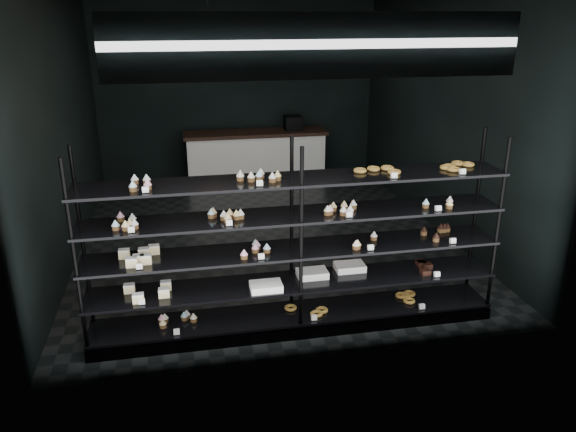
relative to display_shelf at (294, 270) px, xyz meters
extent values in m
cube|color=black|center=(0.10, 2.45, -0.62)|extent=(5.00, 6.00, 0.01)
cube|color=black|center=(0.10, 5.45, 0.97)|extent=(5.00, 0.01, 3.20)
cube|color=black|center=(0.10, -0.55, 0.97)|extent=(5.00, 0.01, 3.20)
cube|color=black|center=(-2.40, 2.45, 0.97)|extent=(0.01, 6.00, 3.20)
cube|color=black|center=(2.60, 2.45, 0.97)|extent=(0.01, 6.00, 3.20)
cube|color=black|center=(0.02, 0.00, -0.57)|extent=(4.00, 0.50, 0.12)
cylinder|color=black|center=(-1.95, -0.22, 0.36)|extent=(0.04, 0.04, 1.85)
cylinder|color=black|center=(-1.95, 0.22, 0.36)|extent=(0.04, 0.04, 1.85)
cylinder|color=black|center=(0.02, -0.22, 0.36)|extent=(0.04, 0.04, 1.85)
cylinder|color=black|center=(0.02, 0.22, 0.36)|extent=(0.04, 0.04, 1.85)
cylinder|color=black|center=(1.99, -0.22, 0.36)|extent=(0.04, 0.04, 1.85)
cylinder|color=black|center=(1.99, 0.22, 0.36)|extent=(0.04, 0.04, 1.85)
cube|color=black|center=(0.02, 0.00, -0.48)|extent=(4.00, 0.50, 0.03)
cube|color=black|center=(0.02, 0.00, -0.13)|extent=(4.00, 0.50, 0.02)
cube|color=black|center=(0.02, 0.00, 0.22)|extent=(4.00, 0.50, 0.02)
cube|color=black|center=(0.02, 0.00, 0.57)|extent=(4.00, 0.50, 0.02)
cube|color=black|center=(0.02, 0.00, 0.92)|extent=(4.00, 0.50, 0.02)
cube|color=white|center=(-1.28, -0.18, 0.96)|extent=(0.06, 0.04, 0.06)
cube|color=white|center=(-0.32, -0.18, 0.96)|extent=(0.06, 0.04, 0.06)
cube|color=white|center=(0.87, -0.18, 0.96)|extent=(0.05, 0.04, 0.06)
cube|color=white|center=(1.58, -0.18, 0.96)|extent=(0.06, 0.04, 0.06)
cube|color=white|center=(-1.51, -0.18, 0.61)|extent=(0.06, 0.04, 0.06)
cube|color=white|center=(-0.60, -0.18, 0.61)|extent=(0.05, 0.04, 0.06)
cube|color=white|center=(0.48, -0.18, 0.61)|extent=(0.06, 0.04, 0.06)
cube|color=white|center=(1.37, -0.18, 0.61)|extent=(0.06, 0.04, 0.06)
cube|color=white|center=(-1.44, -0.18, 0.26)|extent=(0.06, 0.04, 0.06)
cube|color=white|center=(-0.34, -0.18, 0.26)|extent=(0.06, 0.04, 0.06)
cube|color=white|center=(0.70, -0.18, 0.26)|extent=(0.05, 0.04, 0.06)
cube|color=white|center=(1.52, -0.18, 0.26)|extent=(0.06, 0.04, 0.06)
cube|color=white|center=(-1.42, -0.18, -0.09)|extent=(0.06, 0.04, 0.06)
cube|color=white|center=(1.46, -0.18, -0.09)|extent=(0.06, 0.04, 0.06)
cube|color=white|center=(-1.17, -0.18, -0.44)|extent=(0.06, 0.04, 0.06)
cube|color=white|center=(0.12, -0.18, -0.44)|extent=(0.05, 0.04, 0.06)
cube|color=white|center=(1.30, -0.18, -0.44)|extent=(0.06, 0.04, 0.06)
cube|color=#0B183B|center=(0.10, -0.47, 2.12)|extent=(3.20, 0.04, 0.45)
cube|color=white|center=(0.10, -0.49, 2.12)|extent=(3.30, 0.02, 0.50)
cylinder|color=black|center=(-0.64, 1.15, 2.26)|extent=(0.01, 0.01, 0.59)
sphere|color=#FFA759|center=(-0.64, 1.15, 1.82)|extent=(0.29, 0.29, 0.29)
cube|color=white|center=(0.33, 4.95, -0.17)|extent=(2.43, 0.60, 0.92)
cube|color=black|center=(0.33, 4.95, 0.32)|extent=(2.53, 0.65, 0.06)
cube|color=black|center=(1.02, 4.95, 0.48)|extent=(0.30, 0.30, 0.25)
camera|label=1|loc=(-1.01, -4.83, 2.38)|focal=35.00mm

